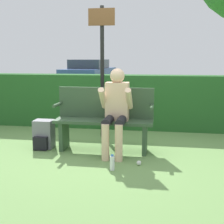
{
  "coord_description": "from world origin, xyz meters",
  "views": [
    {
      "loc": [
        0.91,
        -4.63,
        1.45
      ],
      "look_at": [
        0.15,
        -0.1,
        0.64
      ],
      "focal_mm": 50.0,
      "sensor_mm": 36.0,
      "label": 1
    }
  ],
  "objects_px": {
    "signpost": "(102,61)",
    "backpack": "(44,135)",
    "park_bench": "(104,118)",
    "person_seated": "(116,107)",
    "parked_car": "(89,73)",
    "water_bottle": "(112,163)"
  },
  "relations": [
    {
      "from": "signpost",
      "to": "backpack",
      "type": "bearing_deg",
      "value": -131.89
    },
    {
      "from": "park_bench",
      "to": "signpost",
      "type": "distance_m",
      "value": 1.21
    },
    {
      "from": "person_seated",
      "to": "parked_car",
      "type": "distance_m",
      "value": 12.0
    },
    {
      "from": "water_bottle",
      "to": "parked_car",
      "type": "xyz_separation_m",
      "value": [
        -3.3,
        12.3,
        0.54
      ]
    },
    {
      "from": "backpack",
      "to": "signpost",
      "type": "relative_size",
      "value": 0.2
    },
    {
      "from": "park_bench",
      "to": "person_seated",
      "type": "distance_m",
      "value": 0.33
    },
    {
      "from": "parked_car",
      "to": "person_seated",
      "type": "bearing_deg",
      "value": -159.27
    },
    {
      "from": "person_seated",
      "to": "water_bottle",
      "type": "relative_size",
      "value": 6.09
    },
    {
      "from": "water_bottle",
      "to": "park_bench",
      "type": "bearing_deg",
      "value": 107.2
    },
    {
      "from": "park_bench",
      "to": "parked_car",
      "type": "relative_size",
      "value": 0.36
    },
    {
      "from": "park_bench",
      "to": "parked_car",
      "type": "xyz_separation_m",
      "value": [
        -3.02,
        11.41,
        0.13
      ]
    },
    {
      "from": "backpack",
      "to": "water_bottle",
      "type": "height_order",
      "value": "backpack"
    },
    {
      "from": "park_bench",
      "to": "parked_car",
      "type": "distance_m",
      "value": 11.81
    },
    {
      "from": "person_seated",
      "to": "water_bottle",
      "type": "xyz_separation_m",
      "value": [
        0.07,
        -0.74,
        -0.62
      ]
    },
    {
      "from": "person_seated",
      "to": "backpack",
      "type": "distance_m",
      "value": 1.29
    },
    {
      "from": "park_bench",
      "to": "water_bottle",
      "type": "distance_m",
      "value": 1.01
    },
    {
      "from": "water_bottle",
      "to": "person_seated",
      "type": "bearing_deg",
      "value": 95.1
    },
    {
      "from": "park_bench",
      "to": "water_bottle",
      "type": "xyz_separation_m",
      "value": [
        0.27,
        -0.89,
        -0.41
      ]
    },
    {
      "from": "signpost",
      "to": "person_seated",
      "type": "bearing_deg",
      "value": -67.29
    },
    {
      "from": "park_bench",
      "to": "backpack",
      "type": "distance_m",
      "value": 1.03
    },
    {
      "from": "backpack",
      "to": "parked_car",
      "type": "relative_size",
      "value": 0.11
    },
    {
      "from": "person_seated",
      "to": "backpack",
      "type": "xyz_separation_m",
      "value": [
        -1.19,
        0.08,
        -0.5
      ]
    }
  ]
}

